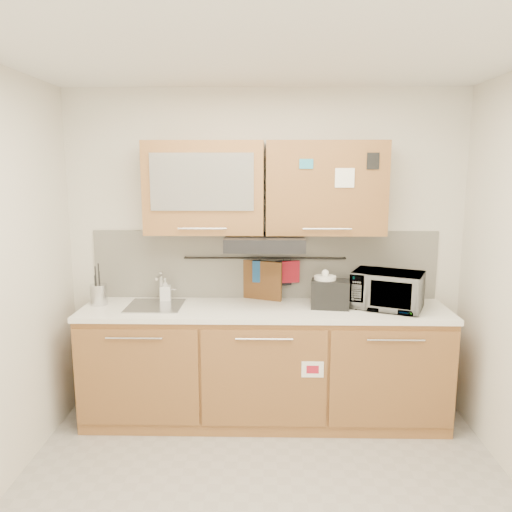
{
  "coord_description": "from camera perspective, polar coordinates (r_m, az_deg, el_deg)",
  "views": [
    {
      "loc": [
        0.01,
        -2.52,
        1.99
      ],
      "look_at": [
        -0.06,
        1.05,
        1.35
      ],
      "focal_mm": 35.0,
      "sensor_mm": 36.0,
      "label": 1
    }
  ],
  "objects": [
    {
      "name": "kettle",
      "position": [
        3.89,
        7.89,
        -4.1
      ],
      "size": [
        0.22,
        0.21,
        0.3
      ],
      "rotation": [
        0.0,
        0.0,
        0.33
      ],
      "color": "white",
      "rests_on": "countertop"
    },
    {
      "name": "toaster",
      "position": [
        3.87,
        8.48,
        -4.3
      ],
      "size": [
        0.31,
        0.21,
        0.22
      ],
      "rotation": [
        0.0,
        0.0,
        -0.13
      ],
      "color": "black",
      "rests_on": "countertop"
    },
    {
      "name": "base_cabinet",
      "position": [
        4.04,
        0.94,
        -12.93
      ],
      "size": [
        2.8,
        0.64,
        0.88
      ],
      "color": "#AC783D",
      "rests_on": "floor"
    },
    {
      "name": "backsplash",
      "position": [
        4.09,
        1.0,
        -0.97
      ],
      "size": [
        2.8,
        0.02,
        0.56
      ],
      "primitive_type": "cube",
      "color": "silver",
      "rests_on": "countertop"
    },
    {
      "name": "microwave",
      "position": [
        3.94,
        14.78,
        -3.79
      ],
      "size": [
        0.61,
        0.52,
        0.28
      ],
      "primitive_type": "imported",
      "rotation": [
        0.0,
        0.0,
        -0.41
      ],
      "color": "#999999",
      "rests_on": "countertop"
    },
    {
      "name": "sink",
      "position": [
        3.97,
        -11.42,
        -5.58
      ],
      "size": [
        0.42,
        0.4,
        0.26
      ],
      "color": "silver",
      "rests_on": "countertop"
    },
    {
      "name": "pot_holder",
      "position": [
        4.05,
        3.97,
        -1.81
      ],
      "size": [
        0.15,
        0.05,
        0.18
      ],
      "primitive_type": "cube",
      "rotation": [
        0.0,
        0.0,
        0.21
      ],
      "color": "#A91626",
      "rests_on": "utensil_rail"
    },
    {
      "name": "countertop",
      "position": [
        3.87,
        0.97,
        -6.19
      ],
      "size": [
        2.82,
        0.62,
        0.04
      ],
      "primitive_type": "cube",
      "color": "white",
      "rests_on": "base_cabinet"
    },
    {
      "name": "soap_bottle",
      "position": [
        4.09,
        -10.32,
        -3.83
      ],
      "size": [
        0.09,
        0.09,
        0.19
      ],
      "primitive_type": "imported",
      "rotation": [
        0.0,
        0.0,
        0.11
      ],
      "color": "#999999",
      "rests_on": "countertop"
    },
    {
      "name": "dark_pouch",
      "position": [
        4.05,
        3.16,
        -1.97
      ],
      "size": [
        0.13,
        0.08,
        0.2
      ],
      "primitive_type": "cube",
      "rotation": [
        0.0,
        0.0,
        0.32
      ],
      "color": "black",
      "rests_on": "utensil_rail"
    },
    {
      "name": "ceiling",
      "position": [
        2.6,
        0.95,
        23.79
      ],
      "size": [
        3.2,
        3.2,
        0.0
      ],
      "primitive_type": "plane",
      "rotation": [
        3.14,
        0.0,
        0.0
      ],
      "color": "white",
      "rests_on": "wall_back"
    },
    {
      "name": "utensil_crock",
      "position": [
        4.11,
        -17.52,
        -4.19
      ],
      "size": [
        0.17,
        0.17,
        0.33
      ],
      "rotation": [
        0.0,
        0.0,
        -0.34
      ],
      "color": "silver",
      "rests_on": "countertop"
    },
    {
      "name": "oven_mitt",
      "position": [
        4.05,
        0.36,
        -1.79
      ],
      "size": [
        0.11,
        0.04,
        0.18
      ],
      "primitive_type": "cube",
      "rotation": [
        0.0,
        0.0,
        -0.13
      ],
      "color": "navy",
      "rests_on": "utensil_rail"
    },
    {
      "name": "upper_cabinets",
      "position": [
        3.85,
        0.94,
        7.8
      ],
      "size": [
        1.82,
        0.37,
        0.7
      ],
      "color": "#AC783D",
      "rests_on": "wall_back"
    },
    {
      "name": "wall_back",
      "position": [
        4.08,
        1.0,
        0.44
      ],
      "size": [
        3.2,
        0.0,
        3.2
      ],
      "primitive_type": "plane",
      "rotation": [
        1.57,
        0.0,
        0.0
      ],
      "color": "silver",
      "rests_on": "ground"
    },
    {
      "name": "cutting_board",
      "position": [
        4.08,
        0.48,
        -3.7
      ],
      "size": [
        0.35,
        0.17,
        0.45
      ],
      "primitive_type": "cube",
      "rotation": [
        0.0,
        0.0,
        -0.39
      ],
      "color": "brown",
      "rests_on": "utensil_rail"
    },
    {
      "name": "range_hood",
      "position": [
        3.82,
        0.99,
        1.58
      ],
      "size": [
        0.6,
        0.46,
        0.1
      ],
      "primitive_type": "cube",
      "color": "black",
      "rests_on": "upper_cabinets"
    },
    {
      "name": "utensil_rail",
      "position": [
        4.04,
        1.0,
        -0.24
      ],
      "size": [
        1.3,
        0.02,
        0.02
      ],
      "primitive_type": "cylinder",
      "rotation": [
        0.0,
        1.57,
        0.0
      ],
      "color": "black",
      "rests_on": "backsplash"
    }
  ]
}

